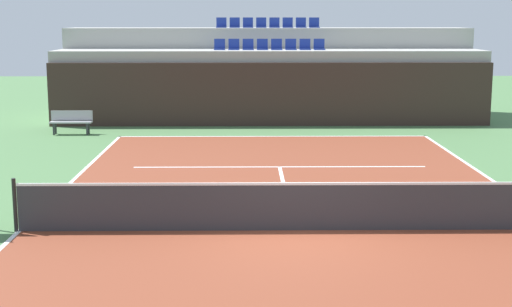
% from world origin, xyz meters
% --- Properties ---
extents(ground_plane, '(80.00, 80.00, 0.00)m').
position_xyz_m(ground_plane, '(0.00, 0.00, 0.00)').
color(ground_plane, '#477042').
extents(court_surface, '(11.00, 24.00, 0.01)m').
position_xyz_m(court_surface, '(0.00, 0.00, 0.01)').
color(court_surface, brown).
rests_on(court_surface, ground_plane).
extents(baseline_far, '(11.00, 0.10, 0.00)m').
position_xyz_m(baseline_far, '(0.00, 11.95, 0.01)').
color(baseline_far, white).
rests_on(baseline_far, court_surface).
extents(sideline_left, '(0.10, 24.00, 0.00)m').
position_xyz_m(sideline_left, '(-5.45, 0.00, 0.01)').
color(sideline_left, white).
rests_on(sideline_left, court_surface).
extents(service_line_far, '(8.26, 0.10, 0.00)m').
position_xyz_m(service_line_far, '(0.00, 6.40, 0.01)').
color(service_line_far, white).
rests_on(service_line_far, court_surface).
extents(centre_service_line, '(0.10, 6.40, 0.00)m').
position_xyz_m(centre_service_line, '(0.00, 3.20, 0.01)').
color(centre_service_line, white).
rests_on(centre_service_line, court_surface).
extents(back_wall, '(17.21, 0.30, 2.46)m').
position_xyz_m(back_wall, '(0.00, 14.69, 1.23)').
color(back_wall, '#33231E').
rests_on(back_wall, ground_plane).
extents(stands_tier_lower, '(17.21, 2.40, 2.89)m').
position_xyz_m(stands_tier_lower, '(0.00, 16.04, 1.45)').
color(stands_tier_lower, '#9E9E99').
rests_on(stands_tier_lower, ground_plane).
extents(stands_tier_upper, '(17.21, 2.40, 3.74)m').
position_xyz_m(stands_tier_upper, '(0.00, 18.44, 1.87)').
color(stands_tier_upper, '#9E9E99').
rests_on(stands_tier_upper, ground_plane).
extents(seating_row_lower, '(4.47, 0.44, 0.44)m').
position_xyz_m(seating_row_lower, '(-0.00, 16.13, 3.02)').
color(seating_row_lower, navy).
rests_on(seating_row_lower, stands_tier_lower).
extents(seating_row_upper, '(4.47, 0.44, 0.44)m').
position_xyz_m(seating_row_upper, '(-0.00, 18.53, 3.87)').
color(seating_row_upper, navy).
rests_on(seating_row_upper, stands_tier_upper).
extents(tennis_net, '(11.08, 0.08, 1.07)m').
position_xyz_m(tennis_net, '(0.00, 0.00, 0.51)').
color(tennis_net, black).
rests_on(tennis_net, court_surface).
extents(player_bench, '(1.50, 0.40, 0.85)m').
position_xyz_m(player_bench, '(-7.29, 12.61, 0.51)').
color(player_bench, '#99999E').
rests_on(player_bench, ground_plane).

